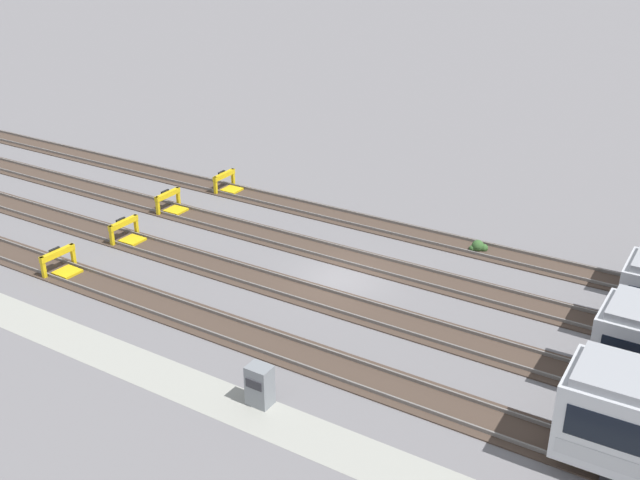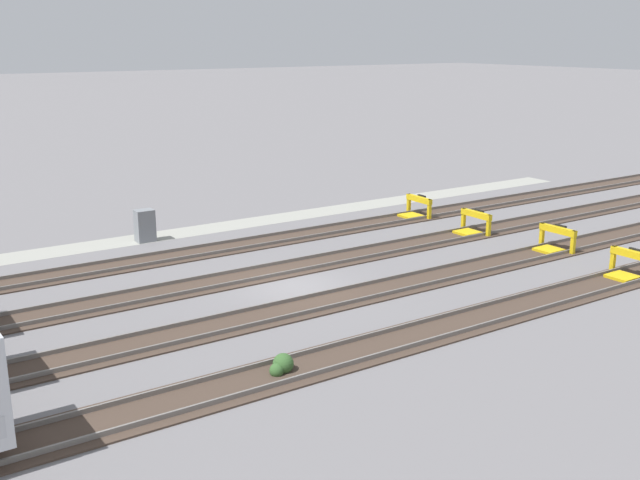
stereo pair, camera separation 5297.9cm
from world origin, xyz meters
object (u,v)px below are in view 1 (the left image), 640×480
at_px(bumper_stop_near_inner_track, 128,232).
at_px(bumper_stop_far_inner_track, 227,183).
at_px(weed_clump, 478,247).
at_px(bumper_stop_middle_track, 171,203).
at_px(bumper_stop_nearest_track, 62,263).
at_px(electrical_cabinet, 260,385).

distance_m(bumper_stop_near_inner_track, bumper_stop_far_inner_track, 8.90).
bearing_deg(weed_clump, bumper_stop_middle_track, -165.99).
xyz_separation_m(bumper_stop_nearest_track, bumper_stop_middle_track, (-0.90, 8.91, 0.00)).
relative_size(electrical_cabinet, weed_clump, 1.74).
bearing_deg(weed_clump, bumper_stop_far_inner_track, 179.67).
xyz_separation_m(bumper_stop_nearest_track, electrical_cabinet, (14.52, -3.41, 0.29)).
bearing_deg(electrical_cabinet, bumper_stop_far_inner_track, 131.30).
distance_m(bumper_stop_middle_track, bumper_stop_far_inner_track, 4.50).
bearing_deg(bumper_stop_far_inner_track, weed_clump, -0.33).
bearing_deg(electrical_cabinet, bumper_stop_nearest_track, 166.79).
xyz_separation_m(bumper_stop_middle_track, electrical_cabinet, (15.42, -12.31, 0.29)).
distance_m(bumper_stop_near_inner_track, weed_clump, 18.75).
xyz_separation_m(bumper_stop_middle_track, bumper_stop_far_inner_track, (0.69, 4.45, 0.00)).
relative_size(bumper_stop_nearest_track, bumper_stop_far_inner_track, 1.00).
height_order(bumper_stop_near_inner_track, electrical_cabinet, electrical_cabinet).
relative_size(bumper_stop_far_inner_track, electrical_cabinet, 1.25).
relative_size(bumper_stop_middle_track, bumper_stop_far_inner_track, 1.00).
bearing_deg(bumper_stop_middle_track, weed_clump, 14.01).
xyz_separation_m(bumper_stop_nearest_track, bumper_stop_far_inner_track, (-0.20, 13.35, 0.00)).
xyz_separation_m(bumper_stop_near_inner_track, bumper_stop_far_inner_track, (-0.20, 8.90, 0.00)).
relative_size(bumper_stop_far_inner_track, weed_clump, 2.18).
bearing_deg(bumper_stop_middle_track, bumper_stop_far_inner_track, 81.14).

